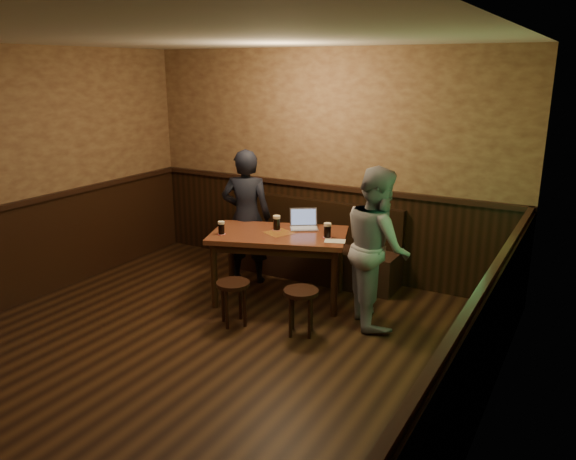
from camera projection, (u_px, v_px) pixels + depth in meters
The scene contains 12 objects.
room at pixel (179, 235), 4.74m from camera, with size 5.04×6.04×2.84m.
bench at pixel (314, 252), 7.09m from camera, with size 2.20×0.50×0.95m.
pub_table at pixel (279, 242), 6.26m from camera, with size 1.68×1.30×0.80m.
stool_left at pixel (233, 291), 5.73m from camera, with size 0.36×0.36×0.46m.
stool_right at pixel (301, 299), 5.51m from camera, with size 0.45×0.45×0.47m.
pint_left at pixel (221, 228), 6.15m from camera, with size 0.10×0.10×0.15m.
pint_mid at pixel (277, 223), 6.31m from camera, with size 0.11×0.11×0.17m.
pint_right at pixel (327, 230), 6.03m from camera, with size 0.11×0.11×0.16m.
laptop at pixel (304, 223), 6.39m from camera, with size 0.40×0.38×0.22m.
menu at pixel (335, 241), 5.93m from camera, with size 0.22×0.15×0.00m, color silver.
person_suit at pixel (246, 217), 6.79m from camera, with size 0.60×0.39×1.64m, color black.
person_grey at pixel (377, 246), 5.68m from camera, with size 0.80×0.62×1.64m, color gray.
Camera 1 is at (3.04, -3.27, 2.56)m, focal length 35.00 mm.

